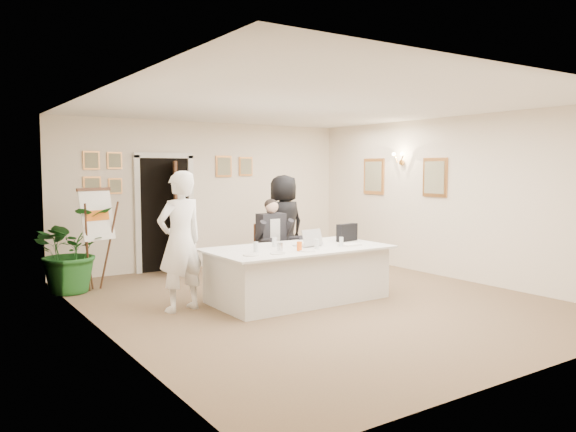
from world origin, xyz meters
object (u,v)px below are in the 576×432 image
(conference_table, at_px, (298,273))
(laptop_bag, at_px, (347,232))
(standing_man, at_px, (180,241))
(potted_palm, at_px, (71,250))
(paper_stack, at_px, (350,245))
(oj_glass, at_px, (299,246))
(steel_jug, at_px, (280,247))
(standing_woman, at_px, (284,224))
(laptop, at_px, (307,237))
(flip_chart, at_px, (94,244))
(seated_man, at_px, (273,242))

(conference_table, distance_m, laptop_bag, 1.15)
(standing_man, bearing_deg, potted_palm, -76.40)
(paper_stack, xyz_separation_m, oj_glass, (-0.92, -0.02, 0.05))
(standing_man, height_order, steel_jug, standing_man)
(laptop_bag, bearing_deg, conference_table, 177.64)
(standing_woman, bearing_deg, laptop_bag, 85.17)
(potted_palm, bearing_deg, laptop, -39.87)
(steel_jug, bearing_deg, flip_chart, 127.61)
(standing_woman, distance_m, laptop_bag, 1.74)
(standing_man, xyz_separation_m, paper_stack, (2.38, -0.67, -0.15))
(laptop_bag, bearing_deg, oj_glass, -169.25)
(conference_table, bearing_deg, steel_jug, -157.83)
(oj_glass, bearing_deg, seated_man, 72.06)
(standing_woman, bearing_deg, steel_jug, 49.31)
(conference_table, relative_size, standing_man, 1.40)
(seated_man, height_order, flip_chart, flip_chart)
(flip_chart, bearing_deg, laptop_bag, -32.72)
(standing_man, xyz_separation_m, potted_palm, (-0.96, 2.00, -0.28))
(laptop, xyz_separation_m, oj_glass, (-0.38, -0.35, -0.07))
(standing_woman, distance_m, laptop, 2.00)
(seated_man, xyz_separation_m, paper_stack, (0.46, -1.40, 0.07))
(conference_table, height_order, paper_stack, paper_stack)
(conference_table, distance_m, potted_palm, 3.54)
(conference_table, distance_m, seated_man, 1.17)
(seated_man, distance_m, oj_glass, 1.50)
(standing_woman, distance_m, paper_stack, 2.19)
(standing_man, relative_size, standing_woman, 1.05)
(conference_table, height_order, potted_palm, potted_palm)
(standing_woman, height_order, oj_glass, standing_woman)
(standing_man, distance_m, steel_jug, 1.35)
(seated_man, bearing_deg, paper_stack, -79.37)
(flip_chart, distance_m, steel_jug, 3.06)
(seated_man, height_order, steel_jug, seated_man)
(laptop_bag, xyz_separation_m, steel_jug, (-1.44, -0.30, -0.08))
(conference_table, relative_size, steel_jug, 23.90)
(standing_woman, distance_m, potted_palm, 3.64)
(flip_chart, relative_size, laptop_bag, 4.06)
(conference_table, height_order, laptop, laptop)
(standing_woman, height_order, steel_jug, standing_woman)
(flip_chart, height_order, standing_man, standing_man)
(oj_glass, xyz_separation_m, steel_jug, (-0.22, 0.15, -0.01))
(oj_glass, bearing_deg, standing_woman, 61.67)
(standing_man, xyz_separation_m, standing_woman, (2.64, 1.50, -0.04))
(conference_table, distance_m, oj_glass, 0.58)
(seated_man, distance_m, laptop, 1.09)
(flip_chart, bearing_deg, seated_man, -24.36)
(paper_stack, bearing_deg, standing_woman, 83.22)
(standing_woman, bearing_deg, oj_glass, 55.53)
(standing_man, bearing_deg, flip_chart, -83.49)
(conference_table, relative_size, laptop_bag, 6.77)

